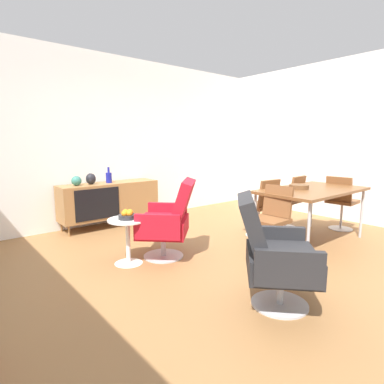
{
  "coord_description": "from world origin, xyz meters",
  "views": [
    {
      "loc": [
        -2.42,
        -2.45,
        1.38
      ],
      "look_at": [
        0.07,
        0.54,
        0.75
      ],
      "focal_mm": 29.3,
      "sensor_mm": 36.0,
      "label": 1
    }
  ],
  "objects_px": {
    "fruit_bowl": "(127,215)",
    "sideboard": "(110,200)",
    "dining_chair_back_right": "(290,200)",
    "lounge_chair_red": "(169,219)",
    "vase_ceramic_small": "(76,181)",
    "vase_cobalt": "(91,179)",
    "wooden_bowl_on_table": "(299,187)",
    "armchair_black_shell": "(273,252)",
    "vase_sculptural_dark": "(109,177)",
    "dining_chair_near_window": "(272,218)",
    "dining_table": "(312,192)",
    "dining_chair_back_left": "(262,205)",
    "dining_chair_far_end": "(341,201)",
    "side_table_round": "(128,236)"
  },
  "relations": [
    {
      "from": "wooden_bowl_on_table",
      "to": "fruit_bowl",
      "type": "xyz_separation_m",
      "value": [
        -2.21,
        0.77,
        -0.21
      ]
    },
    {
      "from": "vase_ceramic_small",
      "to": "dining_chair_back_right",
      "type": "relative_size",
      "value": 0.17
    },
    {
      "from": "dining_chair_back_left",
      "to": "vase_ceramic_small",
      "type": "bearing_deg",
      "value": 134.74
    },
    {
      "from": "dining_table",
      "to": "dining_chair_near_window",
      "type": "xyz_separation_m",
      "value": [
        -0.89,
        0.0,
        -0.23
      ]
    },
    {
      "from": "wooden_bowl_on_table",
      "to": "vase_ceramic_small",
      "type": "bearing_deg",
      "value": 131.96
    },
    {
      "from": "wooden_bowl_on_table",
      "to": "side_table_round",
      "type": "distance_m",
      "value": 2.39
    },
    {
      "from": "vase_ceramic_small",
      "to": "armchair_black_shell",
      "type": "relative_size",
      "value": 0.16
    },
    {
      "from": "dining_chair_back_left",
      "to": "dining_chair_far_end",
      "type": "bearing_deg",
      "value": -24.37
    },
    {
      "from": "fruit_bowl",
      "to": "sideboard",
      "type": "bearing_deg",
      "value": 71.29
    },
    {
      "from": "dining_table",
      "to": "armchair_black_shell",
      "type": "relative_size",
      "value": 1.69
    },
    {
      "from": "dining_table",
      "to": "wooden_bowl_on_table",
      "type": "relative_size",
      "value": 6.15
    },
    {
      "from": "vase_cobalt",
      "to": "armchair_black_shell",
      "type": "relative_size",
      "value": 0.18
    },
    {
      "from": "lounge_chair_red",
      "to": "vase_cobalt",
      "type": "bearing_deg",
      "value": 96.9
    },
    {
      "from": "dining_table",
      "to": "armchair_black_shell",
      "type": "xyz_separation_m",
      "value": [
        -1.86,
        -0.72,
        -0.23
      ]
    },
    {
      "from": "sideboard",
      "to": "dining_chair_near_window",
      "type": "distance_m",
      "value": 2.69
    },
    {
      "from": "vase_cobalt",
      "to": "armchair_black_shell",
      "type": "bearing_deg",
      "value": -85.95
    },
    {
      "from": "vase_cobalt",
      "to": "vase_ceramic_small",
      "type": "distance_m",
      "value": 0.23
    },
    {
      "from": "sideboard",
      "to": "dining_chair_far_end",
      "type": "xyz_separation_m",
      "value": [
        2.68,
        -2.54,
        0.03
      ]
    },
    {
      "from": "vase_cobalt",
      "to": "sideboard",
      "type": "bearing_deg",
      "value": -0.36
    },
    {
      "from": "vase_ceramic_small",
      "to": "wooden_bowl_on_table",
      "type": "relative_size",
      "value": 0.57
    },
    {
      "from": "wooden_bowl_on_table",
      "to": "lounge_chair_red",
      "type": "height_order",
      "value": "lounge_chair_red"
    },
    {
      "from": "sideboard",
      "to": "armchair_black_shell",
      "type": "xyz_separation_m",
      "value": [
        -0.07,
        -3.26,
        0.03
      ]
    },
    {
      "from": "vase_cobalt",
      "to": "dining_chair_near_window",
      "type": "relative_size",
      "value": 0.2
    },
    {
      "from": "vase_cobalt",
      "to": "dining_chair_back_left",
      "type": "relative_size",
      "value": 0.2
    },
    {
      "from": "wooden_bowl_on_table",
      "to": "lounge_chair_red",
      "type": "xyz_separation_m",
      "value": [
        -1.74,
        0.64,
        -0.3
      ]
    },
    {
      "from": "lounge_chair_red",
      "to": "fruit_bowl",
      "type": "relative_size",
      "value": 4.73
    },
    {
      "from": "dining_chair_far_end",
      "to": "armchair_black_shell",
      "type": "height_order",
      "value": "armchair_black_shell"
    },
    {
      "from": "sideboard",
      "to": "dining_chair_back_right",
      "type": "distance_m",
      "value": 2.92
    },
    {
      "from": "dining_chair_near_window",
      "to": "lounge_chair_red",
      "type": "distance_m",
      "value": 1.24
    },
    {
      "from": "wooden_bowl_on_table",
      "to": "dining_chair_near_window",
      "type": "relative_size",
      "value": 0.3
    },
    {
      "from": "sideboard",
      "to": "dining_chair_back_right",
      "type": "xyz_separation_m",
      "value": [
        2.15,
        -1.98,
        0.03
      ]
    },
    {
      "from": "vase_cobalt",
      "to": "wooden_bowl_on_table",
      "type": "distance_m",
      "value": 3.11
    },
    {
      "from": "vase_ceramic_small",
      "to": "lounge_chair_red",
      "type": "distance_m",
      "value": 1.86
    },
    {
      "from": "dining_table",
      "to": "wooden_bowl_on_table",
      "type": "bearing_deg",
      "value": 139.81
    },
    {
      "from": "dining_chair_back_right",
      "to": "sideboard",
      "type": "bearing_deg",
      "value": 137.33
    },
    {
      "from": "vase_ceramic_small",
      "to": "lounge_chair_red",
      "type": "height_order",
      "value": "lounge_chair_red"
    },
    {
      "from": "vase_sculptural_dark",
      "to": "wooden_bowl_on_table",
      "type": "xyz_separation_m",
      "value": [
        1.65,
        -2.42,
        -0.04
      ]
    },
    {
      "from": "dining_chair_back_right",
      "to": "dining_chair_near_window",
      "type": "height_order",
      "value": "same"
    },
    {
      "from": "vase_cobalt",
      "to": "lounge_chair_red",
      "type": "xyz_separation_m",
      "value": [
        0.22,
        -1.78,
        -0.34
      ]
    },
    {
      "from": "wooden_bowl_on_table",
      "to": "armchair_black_shell",
      "type": "bearing_deg",
      "value": -154.01
    },
    {
      "from": "sideboard",
      "to": "vase_cobalt",
      "type": "relative_size",
      "value": 9.19
    },
    {
      "from": "sideboard",
      "to": "dining_chair_far_end",
      "type": "distance_m",
      "value": 3.69
    },
    {
      "from": "fruit_bowl",
      "to": "vase_sculptural_dark",
      "type": "bearing_deg",
      "value": 71.24
    },
    {
      "from": "dining_table",
      "to": "fruit_bowl",
      "type": "height_order",
      "value": "dining_table"
    },
    {
      "from": "dining_chair_back_right",
      "to": "lounge_chair_red",
      "type": "relative_size",
      "value": 0.9
    },
    {
      "from": "vase_ceramic_small",
      "to": "armchair_black_shell",
      "type": "bearing_deg",
      "value": -82.03
    },
    {
      "from": "armchair_black_shell",
      "to": "lounge_chair_red",
      "type": "bearing_deg",
      "value": 90.58
    },
    {
      "from": "vase_sculptural_dark",
      "to": "vase_ceramic_small",
      "type": "xyz_separation_m",
      "value": [
        -0.53,
        0.0,
        -0.02
      ]
    },
    {
      "from": "vase_cobalt",
      "to": "dining_chair_back_left",
      "type": "distance_m",
      "value": 2.65
    },
    {
      "from": "vase_sculptural_dark",
      "to": "wooden_bowl_on_table",
      "type": "bearing_deg",
      "value": -55.71
    }
  ]
}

